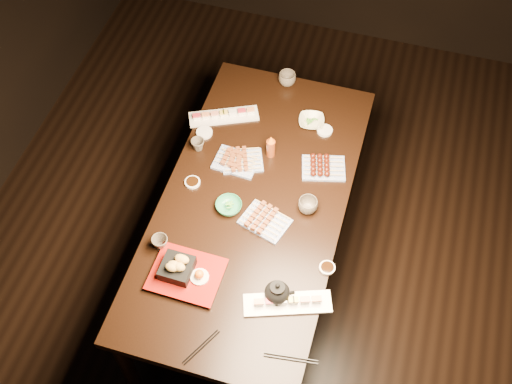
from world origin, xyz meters
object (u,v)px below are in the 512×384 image
teapot (277,291)px  teacup_mid_right (308,205)px  edamame_bowl_green (229,206)px  yakitori_plate_center (236,160)px  condiment_bottle (271,146)px  teacup_far_right (287,79)px  yakitori_plate_left (242,159)px  edamame_bowl_cream (311,121)px  teacup_near_left (160,243)px  teacup_far_left (198,145)px  dining_table (253,241)px  sushi_platter_near (288,302)px  tempura_tray (186,270)px  sushi_platter_far (224,114)px  yakitori_plate_right (265,219)px

teapot → teacup_mid_right: bearing=78.1°
edamame_bowl_green → teacup_mid_right: (0.37, 0.10, 0.02)m
yakitori_plate_center → condiment_bottle: (0.16, 0.10, 0.04)m
teacup_far_right → teapot: teapot is taller
yakitori_plate_left → edamame_bowl_cream: bearing=30.2°
edamame_bowl_green → teacup_mid_right: size_ratio=1.33×
teacup_near_left → condiment_bottle: 0.77m
teacup_far_left → teacup_far_right: bearing=61.0°
condiment_bottle → teacup_far_left: bearing=-169.7°
dining_table → yakitori_plate_left: (-0.12, 0.23, 0.40)m
sushi_platter_near → teacup_far_left: bearing=113.4°
yakitori_plate_left → tempura_tray: size_ratio=0.64×
edamame_bowl_cream → teacup_near_left: 1.08m
teacup_far_left → condiment_bottle: bearing=10.3°
teacup_near_left → teacup_mid_right: (0.62, 0.40, 0.00)m
sushi_platter_far → condiment_bottle: (0.32, -0.18, 0.05)m
tempura_tray → teacup_near_left: tempura_tray is taller
tempura_tray → teapot: tempura_tray is taller
condiment_bottle → dining_table: bearing=-90.3°
sushi_platter_far → yakitori_plate_left: size_ratio=1.82×
dining_table → teacup_far_left: teacup_far_left is taller
yakitori_plate_right → yakitori_plate_left: size_ratio=1.08×
sushi_platter_far → teacup_far_left: 0.26m
dining_table → edamame_bowl_cream: (0.16, 0.58, 0.39)m
teacup_far_right → condiment_bottle: bearing=-84.6°
dining_table → edamame_bowl_cream: size_ratio=13.12×
yakitori_plate_center → edamame_bowl_cream: yakitori_plate_center is taller
teacup_far_right → teapot: size_ratio=0.72×
dining_table → sushi_platter_near: sushi_platter_near is taller
yakitori_plate_left → yakitori_plate_center: bearing=-174.8°
yakitori_plate_left → teacup_far_right: (0.08, 0.61, 0.01)m
teapot → condiment_bottle: size_ratio=0.95×
sushi_platter_near → yakitori_plate_left: size_ratio=1.90×
yakitori_plate_right → edamame_bowl_green: yakitori_plate_right is taller
teacup_near_left → teacup_far_right: bearing=76.0°
yakitori_plate_center → teacup_mid_right: bearing=-19.4°
sushi_platter_far → teapot: 1.11m
teacup_near_left → dining_table: bearing=46.7°
sushi_platter_near → edamame_bowl_cream: bearing=78.4°
yakitori_plate_center → tempura_tray: 0.69m
teapot → sushi_platter_near: bearing=-31.5°
teapot → teacup_far_left: bearing=121.8°
edamame_bowl_cream → teacup_far_left: teacup_far_left is taller
sushi_platter_near → tempura_tray: bearing=160.0°
yakitori_plate_center → teacup_far_right: size_ratio=2.27×
yakitori_plate_center → edamame_bowl_green: 0.29m
tempura_tray → teacup_far_left: tempura_tray is taller
dining_table → sushi_platter_near: bearing=-65.4°
edamame_bowl_cream → teacup_far_left: (-0.53, -0.34, 0.02)m
yakitori_plate_right → teacup_near_left: 0.51m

